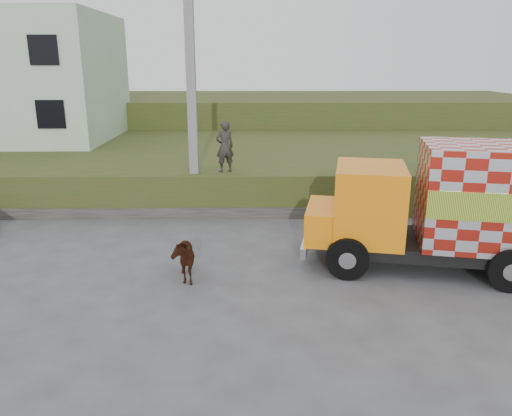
{
  "coord_description": "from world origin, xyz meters",
  "views": [
    {
      "loc": [
        0.96,
        -12.51,
        5.26
      ],
      "look_at": [
        1.12,
        0.91,
        1.3
      ],
      "focal_mm": 35.0,
      "sensor_mm": 36.0,
      "label": 1
    }
  ],
  "objects_px": {
    "pedestrian": "(225,147)",
    "cow": "(182,257)",
    "utility_pole": "(192,98)",
    "cargo_truck": "(470,207)"
  },
  "relations": [
    {
      "from": "utility_pole",
      "to": "cow",
      "type": "distance_m",
      "value": 6.56
    },
    {
      "from": "utility_pole",
      "to": "pedestrian",
      "type": "height_order",
      "value": "utility_pole"
    },
    {
      "from": "cow",
      "to": "pedestrian",
      "type": "bearing_deg",
      "value": 68.0
    },
    {
      "from": "cargo_truck",
      "to": "pedestrian",
      "type": "relative_size",
      "value": 4.33
    },
    {
      "from": "cow",
      "to": "utility_pole",
      "type": "bearing_deg",
      "value": 78.7
    },
    {
      "from": "pedestrian",
      "to": "cow",
      "type": "bearing_deg",
      "value": 60.64
    },
    {
      "from": "pedestrian",
      "to": "utility_pole",
      "type": "bearing_deg",
      "value": -10.55
    },
    {
      "from": "pedestrian",
      "to": "cargo_truck",
      "type": "bearing_deg",
      "value": 119.71
    },
    {
      "from": "cow",
      "to": "pedestrian",
      "type": "distance_m",
      "value": 6.08
    },
    {
      "from": "utility_pole",
      "to": "cow",
      "type": "xyz_separation_m",
      "value": [
        0.24,
        -5.54,
        -3.49
      ]
    }
  ]
}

